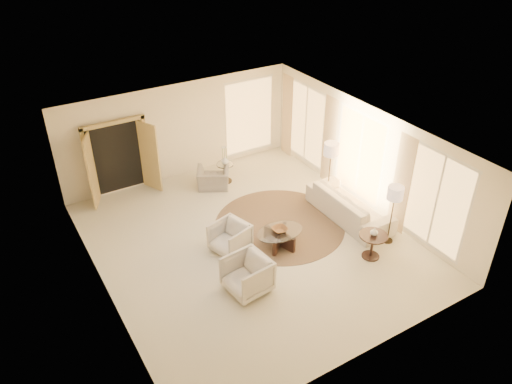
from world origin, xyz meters
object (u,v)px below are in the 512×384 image
armchair_right (247,274)px  end_vase (374,232)px  armchair_left (230,237)px  sofa (349,205)px  accent_chair (213,175)px  side_table (225,171)px  coffee_table (280,237)px  end_table (373,242)px  floor_lamp_far (395,195)px  side_vase (225,160)px  bowl (280,230)px  floor_lamp_near (331,152)px

armchair_right → end_vase: bearing=73.8°
armchair_left → armchair_right: (-0.33, -1.38, 0.04)m
sofa → accent_chair: (-2.33, 3.19, 0.02)m
accent_chair → side_table: (0.45, 0.12, -0.04)m
coffee_table → armchair_left: bearing=157.6°
end_table → side_table: size_ratio=1.14×
sofa → floor_lamp_far: bearing=-172.6°
armchair_right → side_vase: (1.77, 4.31, 0.25)m
accent_chair → coffee_table: bearing=121.1°
armchair_right → bowl: (1.44, 0.93, 0.03)m
sofa → coffee_table: (-2.22, -0.08, -0.10)m
floor_lamp_near → end_vase: bearing=-106.3°
end_table → bowl: (-1.61, 1.45, 0.05)m
end_vase → coffee_table: bearing=138.0°
sofa → side_vase: 3.82m
floor_lamp_far → bowl: 2.79m
armchair_left → bowl: size_ratio=2.26×
accent_chair → armchair_right: bearing=101.6°
armchair_left → side_table: bearing=137.8°
side_table → side_vase: (0.00, 0.00, 0.34)m
floor_lamp_near → bowl: 2.80m
armchair_right → side_table: 4.66m
floor_lamp_far → sofa: bearing=96.9°
side_table → coffee_table: bearing=-95.6°
armchair_left → side_table: 3.26m
armchair_right → side_table: armchair_right is taller
coffee_table → end_vase: bearing=-42.0°
armchair_right → end_vase: 3.10m
accent_chair → end_vase: (1.72, -4.72, 0.32)m
coffee_table → sofa: bearing=2.1°
floor_lamp_far → side_vase: floor_lamp_far is taller
coffee_table → end_vase: (1.61, -1.45, 0.44)m
end_table → side_table: end_table is taller
armchair_right → floor_lamp_near: (3.81, 2.09, 0.96)m
sofa → armchair_right: bearing=106.0°
side_table → side_vase: 0.34m
sofa → coffee_table: bearing=92.7°
side_table → floor_lamp_far: bearing=-66.1°
side_table → floor_lamp_near: floor_lamp_near is taller
accent_chair → coffee_table: (0.12, -3.27, -0.12)m
armchair_right → end_vase: armchair_right is taller
coffee_table → floor_lamp_near: (2.37, 1.17, 1.14)m
armchair_left → end_vase: size_ratio=4.28×
coffee_table → side_vase: side_vase is taller
sofa → side_vase: (-1.88, 3.30, 0.33)m
side_table → end_vase: (1.28, -4.83, 0.36)m
floor_lamp_near → sofa: bearing=-98.2°
bowl → sofa: bearing=2.1°
floor_lamp_near → armchair_right: bearing=-151.2°
floor_lamp_near → bowl: bearing=-153.8°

